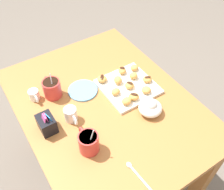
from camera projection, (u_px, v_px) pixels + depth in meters
The scene contains 27 objects.
ground_plane at pixel (107, 167), 1.81m from camera, with size 8.00×8.00×0.00m, color #665B51.
dining_table at pixel (106, 117), 1.38m from camera, with size 1.07×0.81×0.70m.
pastry_plate_square at pixel (128, 86), 1.36m from camera, with size 0.27×0.27×0.02m, color white.
coffee_mug_red_left at pixel (88, 142), 1.08m from camera, with size 0.13×0.09×0.15m.
coffee_mug_red_right at pixel (52, 88), 1.29m from camera, with size 0.13×0.09×0.15m.
cream_pitcher_white at pixel (71, 115), 1.19m from camera, with size 0.10×0.06×0.07m.
sugar_caddy at pixel (47, 124), 1.15m from camera, with size 0.09×0.07×0.11m.
ice_cream_bowl at pixel (150, 107), 1.22m from camera, with size 0.11×0.11×0.08m.
chocolate_sauce_pitcher at pixel (34, 95), 1.29m from camera, with size 0.09×0.05×0.06m.
saucer_sky_left at pixel (83, 90), 1.34m from camera, with size 0.15×0.15×0.01m, color #66A8DB.
loose_spoon_near_saucer at pixel (137, 174), 1.03m from camera, with size 0.16×0.02×0.01m.
beignet_0 at pixel (129, 85), 1.33m from camera, with size 0.05×0.05×0.03m, color #D19347.
chocolate_drizzle_0 at pixel (130, 83), 1.32m from camera, with size 0.03×0.02×0.01m, color #381E11.
beignet_1 at pixel (118, 80), 1.35m from camera, with size 0.05×0.04×0.04m, color #D19347.
beignet_2 at pixel (147, 79), 1.36m from camera, with size 0.05×0.04×0.03m, color #D19347.
chocolate_drizzle_2 at pixel (148, 77), 1.35m from camera, with size 0.03×0.02×0.01m, color #381E11.
beignet_3 at pixel (134, 76), 1.38m from camera, with size 0.04×0.05×0.03m, color #D19347.
beignet_4 at pixel (134, 97), 1.28m from camera, with size 0.05×0.05×0.03m, color #D19347.
chocolate_drizzle_4 at pixel (134, 94), 1.26m from camera, with size 0.04×0.02×0.01m, color #381E11.
beignet_5 at pixel (127, 101), 1.25m from camera, with size 0.05×0.04×0.03m, color #D19347.
beignet_6 at pixel (146, 90), 1.31m from camera, with size 0.05×0.05×0.03m, color #D19347.
beignet_7 at pixel (134, 68), 1.42m from camera, with size 0.04×0.04×0.03m, color #D19347.
beignet_8 at pixel (116, 92), 1.30m from camera, with size 0.04×0.05×0.03m, color #D19347.
beignet_9 at pixel (102, 79), 1.36m from camera, with size 0.05×0.05×0.03m, color #D19347.
chocolate_drizzle_9 at pixel (102, 77), 1.35m from camera, with size 0.04×0.02×0.01m, color #381E11.
beignet_10 at pixel (122, 70), 1.41m from camera, with size 0.04×0.06×0.03m, color #D19347.
chocolate_drizzle_10 at pixel (122, 68), 1.39m from camera, with size 0.03×0.02×0.01m, color #381E11.
Camera 1 is at (-0.73, 0.43, 1.68)m, focal length 41.03 mm.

